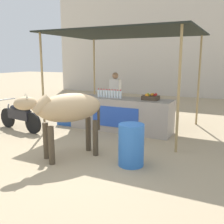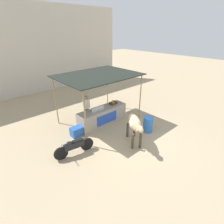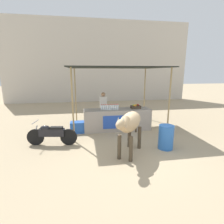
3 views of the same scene
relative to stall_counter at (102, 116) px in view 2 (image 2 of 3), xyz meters
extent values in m
plane|color=tan|center=(0.00, -2.20, -0.48)|extent=(60.00, 60.00, 0.00)
cube|color=beige|center=(0.00, 8.20, 2.95)|extent=(16.00, 0.50, 6.87)
cube|color=#9E9389|center=(0.00, 0.00, 0.00)|extent=(3.00, 0.80, 0.96)
cube|color=#264CB2|center=(0.00, -0.41, 0.00)|extent=(1.40, 0.02, 0.58)
cube|color=black|center=(0.00, 0.30, 2.31)|extent=(4.20, 3.20, 0.04)
cylinder|color=#997F51|center=(-1.89, -1.14, 0.92)|extent=(0.06, 0.06, 2.79)
cylinder|color=#997F51|center=(1.89, -1.14, 0.92)|extent=(0.06, 0.06, 2.79)
cylinder|color=#997F51|center=(-1.89, 1.74, 0.92)|extent=(0.06, 0.06, 2.79)
cylinder|color=#997F51|center=(1.89, 1.74, 0.92)|extent=(0.06, 0.06, 2.79)
cylinder|color=silver|center=(-0.71, -0.05, 0.59)|extent=(0.07, 0.07, 0.22)
cylinder|color=red|center=(-0.71, -0.05, 0.71)|extent=(0.04, 0.04, 0.03)
cylinder|color=silver|center=(-0.62, -0.05, 0.59)|extent=(0.07, 0.07, 0.22)
cylinder|color=red|center=(-0.62, -0.05, 0.71)|extent=(0.04, 0.04, 0.03)
cylinder|color=silver|center=(-0.53, -0.05, 0.59)|extent=(0.07, 0.07, 0.22)
cylinder|color=red|center=(-0.53, -0.05, 0.71)|extent=(0.04, 0.04, 0.03)
cylinder|color=silver|center=(-0.44, -0.05, 0.59)|extent=(0.07, 0.07, 0.22)
cylinder|color=red|center=(-0.44, -0.05, 0.71)|extent=(0.04, 0.04, 0.03)
cylinder|color=silver|center=(-0.35, -0.05, 0.59)|extent=(0.07, 0.07, 0.22)
cylinder|color=red|center=(-0.35, -0.05, 0.71)|extent=(0.04, 0.04, 0.03)
cylinder|color=silver|center=(-0.26, -0.05, 0.59)|extent=(0.07, 0.07, 0.22)
cylinder|color=red|center=(-0.26, -0.05, 0.71)|extent=(0.04, 0.04, 0.03)
cylinder|color=silver|center=(-0.17, -0.05, 0.59)|extent=(0.07, 0.07, 0.22)
cylinder|color=red|center=(-0.17, -0.05, 0.71)|extent=(0.04, 0.04, 0.03)
cylinder|color=silver|center=(-0.08, -0.05, 0.59)|extent=(0.07, 0.07, 0.22)
cylinder|color=red|center=(-0.08, -0.05, 0.71)|extent=(0.04, 0.04, 0.03)
cylinder|color=silver|center=(0.01, -0.05, 0.59)|extent=(0.07, 0.07, 0.22)
cylinder|color=red|center=(0.01, -0.05, 0.71)|extent=(0.04, 0.04, 0.03)
cube|color=#3F3326|center=(0.88, 0.05, 0.54)|extent=(0.44, 0.32, 0.12)
sphere|color=#B21E19|center=(1.00, 0.06, 0.63)|extent=(0.08, 0.08, 0.08)
sphere|color=#B21E19|center=(0.99, 0.17, 0.63)|extent=(0.08, 0.08, 0.08)
sphere|color=orange|center=(0.78, -0.04, 0.63)|extent=(0.08, 0.08, 0.08)
sphere|color=orange|center=(0.91, 0.15, 0.63)|extent=(0.08, 0.08, 0.08)
sphere|color=#8CB22D|center=(0.84, 0.00, 0.63)|extent=(0.08, 0.08, 0.08)
sphere|color=orange|center=(0.82, -0.07, 0.63)|extent=(0.08, 0.08, 0.08)
sphere|color=orange|center=(0.90, 0.08, 0.63)|extent=(0.08, 0.08, 0.08)
sphere|color=#8CB22D|center=(0.77, 0.12, 0.63)|extent=(0.08, 0.08, 0.08)
sphere|color=orange|center=(0.88, 0.12, 0.63)|extent=(0.08, 0.08, 0.08)
cylinder|color=#383842|center=(-0.54, 0.75, -0.04)|extent=(0.22, 0.22, 0.88)
cube|color=silver|center=(-0.54, 0.75, 0.68)|extent=(0.34, 0.20, 0.56)
sphere|color=#A87A56|center=(-0.54, 0.75, 1.07)|extent=(0.20, 0.20, 0.20)
cube|color=blue|center=(-1.80, -0.10, -0.24)|extent=(0.60, 0.44, 0.48)
cylinder|color=blue|center=(1.26, -2.28, -0.06)|extent=(0.51, 0.51, 0.83)
ellipsoid|color=tan|center=(-0.06, -2.43, 0.60)|extent=(1.20, 1.46, 0.60)
cylinder|color=#493D2C|center=(-0.17, -2.94, -0.09)|extent=(0.12, 0.12, 0.78)
cylinder|color=#493D2C|center=(-0.48, -2.74, -0.09)|extent=(0.12, 0.12, 0.78)
cylinder|color=#493D2C|center=(0.36, -2.12, -0.09)|extent=(0.12, 0.12, 0.78)
cylinder|color=#493D2C|center=(0.06, -1.92, -0.09)|extent=(0.12, 0.12, 0.78)
cylinder|color=tan|center=(-0.38, -2.93, 0.71)|extent=(0.45, 0.51, 0.41)
ellipsoid|color=tan|center=(-0.54, -3.18, 0.77)|extent=(0.42, 0.49, 0.26)
cone|color=beige|center=(-0.47, -3.20, 0.91)|extent=(0.05, 0.05, 0.10)
cone|color=beige|center=(-0.59, -3.13, 0.91)|extent=(0.05, 0.05, 0.10)
cylinder|color=#493D2C|center=(0.31, -1.87, 0.33)|extent=(0.06, 0.06, 0.60)
ellipsoid|color=silver|center=(-0.30, -2.39, 0.60)|extent=(0.32, 0.42, 0.32)
cylinder|color=black|center=(-3.26, -1.23, -0.18)|extent=(0.61, 0.17, 0.60)
cylinder|color=black|center=(-2.07, -1.41, -0.18)|extent=(0.61, 0.17, 0.60)
cube|color=black|center=(-2.66, -1.32, 0.00)|extent=(0.92, 0.32, 0.28)
ellipsoid|color=black|center=(-2.88, -1.29, 0.16)|extent=(0.39, 0.25, 0.20)
cube|color=black|center=(-2.48, -1.35, 0.16)|extent=(0.46, 0.25, 0.10)
cylinder|color=#99999E|center=(-3.21, -1.24, 0.40)|extent=(0.11, 0.55, 0.03)
cylinder|color=#99999E|center=(-3.24, -1.23, 0.02)|extent=(0.21, 0.08, 0.49)
camera|label=1|loc=(3.09, -6.84, 1.58)|focal=42.00mm
camera|label=2|loc=(-5.58, -6.98, 4.55)|focal=28.00mm
camera|label=3|loc=(-1.51, -7.54, 2.14)|focal=28.00mm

